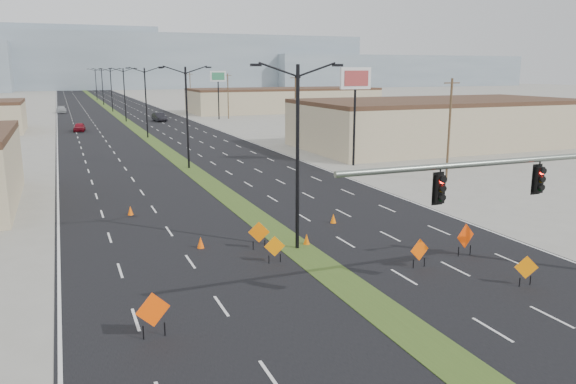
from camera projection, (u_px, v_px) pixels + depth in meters
name	position (u px, v px, depth m)	size (l,w,h in m)	color
ground	(426.00, 344.00, 20.28)	(600.00, 600.00, 0.00)	gray
road_surface	(124.00, 120.00, 110.85)	(25.00, 400.00, 0.02)	black
median_strip	(124.00, 120.00, 110.85)	(2.00, 400.00, 0.04)	#364D1B
building_se_near	(439.00, 125.00, 72.90)	(36.00, 18.00, 5.50)	tan
building_se_far	(284.00, 101.00, 133.29)	(44.00, 16.00, 5.00)	tan
mesa_center	(158.00, 62.00, 303.67)	(220.00, 50.00, 28.00)	gray
mesa_east	(390.00, 71.00, 346.94)	(160.00, 50.00, 18.00)	gray
mesa_backdrop	(18.00, 58.00, 295.72)	(140.00, 50.00, 32.00)	gray
signal_mast	(570.00, 186.00, 24.20)	(16.30, 0.60, 8.00)	slate
streetlight_0	(298.00, 152.00, 29.99)	(5.15, 0.24, 10.02)	black
streetlight_1	(187.00, 114.00, 55.35)	(5.15, 0.24, 10.02)	black
streetlight_2	(146.00, 100.00, 80.71)	(5.15, 0.24, 10.02)	black
streetlight_3	(124.00, 93.00, 106.07)	(5.15, 0.24, 10.02)	black
streetlight_4	(111.00, 88.00, 131.44)	(5.15, 0.24, 10.02)	black
streetlight_5	(102.00, 85.00, 156.80)	(5.15, 0.24, 10.02)	black
streetlight_6	(96.00, 83.00, 182.16)	(5.15, 0.24, 10.02)	black
utility_pole_0	(449.00, 128.00, 49.25)	(1.60, 0.20, 9.00)	#4C3823
utility_pole_1	(295.00, 105.00, 80.95)	(1.60, 0.20, 9.00)	#4C3823
utility_pole_2	(228.00, 95.00, 112.65)	(1.60, 0.20, 9.00)	#4C3823
utility_pole_3	(190.00, 90.00, 144.35)	(1.60, 0.20, 9.00)	#4C3823
car_left	(79.00, 127.00, 90.13)	(1.65, 4.09, 1.39)	maroon
car_mid	(159.00, 117.00, 107.61)	(1.75, 5.00, 1.65)	black
car_far	(61.00, 110.00, 128.70)	(2.09, 5.15, 1.49)	#9FA3A8
construction_sign_0	(153.00, 311.00, 20.54)	(1.31, 0.34, 1.78)	#FA4905
construction_sign_1	(259.00, 233.00, 30.84)	(1.13, 0.43, 1.57)	orange
construction_sign_2	(275.00, 247.00, 28.65)	(1.06, 0.26, 1.44)	orange
construction_sign_3	(419.00, 251.00, 27.96)	(1.13, 0.17, 1.50)	#FE5605
construction_sign_4	(526.00, 269.00, 25.58)	(1.01, 0.47, 1.45)	orange
construction_sign_5	(465.00, 237.00, 29.71)	(1.30, 0.33, 1.77)	#EA3D04
cone_0	(201.00, 243.00, 31.13)	(0.40, 0.40, 0.66)	#FF5705
cone_1	(307.00, 239.00, 31.72)	(0.39, 0.39, 0.65)	#D96004
cone_2	(333.00, 218.00, 36.22)	(0.38, 0.38, 0.63)	orange
cone_3	(130.00, 211.00, 38.22)	(0.39, 0.39, 0.64)	#FF5C05
pole_sign_east_near	(355.00, 86.00, 56.52)	(3.27, 0.62, 9.96)	black
pole_sign_east_far	(218.00, 80.00, 110.64)	(3.11, 0.86, 9.51)	black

